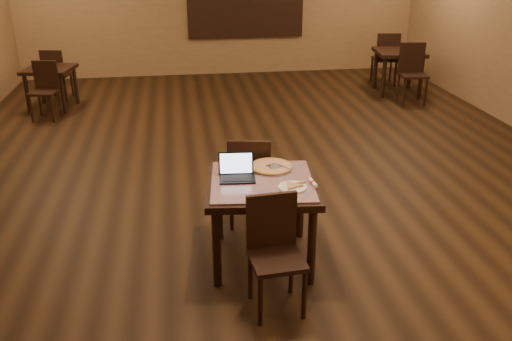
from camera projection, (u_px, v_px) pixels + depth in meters
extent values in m
plane|color=black|center=(259.00, 164.00, 6.80)|extent=(10.00, 10.00, 0.00)
cube|color=#92704A|center=(510.00, 334.00, 1.67)|extent=(8.00, 0.02, 3.00)
cylinder|color=black|center=(217.00, 248.00, 4.30)|extent=(0.07, 0.07, 0.71)
cylinder|color=black|center=(219.00, 204.00, 5.00)|extent=(0.07, 0.07, 0.71)
cylinder|color=black|center=(312.00, 246.00, 4.33)|extent=(0.07, 0.07, 0.71)
cylinder|color=black|center=(301.00, 203.00, 5.03)|extent=(0.07, 0.07, 0.71)
cube|color=black|center=(262.00, 185.00, 4.52)|extent=(1.01, 1.01, 0.06)
cube|color=#18399D|center=(262.00, 181.00, 4.51)|extent=(0.93, 0.93, 0.02)
cylinder|color=black|center=(260.00, 302.00, 3.91)|extent=(0.04, 0.04, 0.41)
cylinder|color=black|center=(250.00, 276.00, 4.20)|extent=(0.04, 0.04, 0.41)
cylinder|color=black|center=(304.00, 295.00, 3.98)|extent=(0.04, 0.04, 0.41)
cylinder|color=black|center=(291.00, 270.00, 4.27)|extent=(0.04, 0.04, 0.41)
cube|color=black|center=(277.00, 260.00, 4.00)|extent=(0.42, 0.42, 0.04)
cube|color=black|center=(271.00, 220.00, 4.06)|extent=(0.39, 0.07, 0.44)
cylinder|color=black|center=(268.00, 195.00, 5.51)|extent=(0.04, 0.04, 0.43)
cylinder|color=black|center=(267.00, 210.00, 5.19)|extent=(0.04, 0.04, 0.43)
cylinder|color=black|center=(235.00, 194.00, 5.52)|extent=(0.04, 0.04, 0.43)
cylinder|color=black|center=(232.00, 210.00, 5.21)|extent=(0.04, 0.04, 0.43)
cube|color=black|center=(250.00, 180.00, 5.26)|extent=(0.47, 0.47, 0.04)
cube|color=black|center=(249.00, 164.00, 5.00)|extent=(0.40, 0.12, 0.46)
cube|color=black|center=(237.00, 179.00, 4.52)|extent=(0.31, 0.23, 0.01)
cube|color=black|center=(236.00, 163.00, 4.57)|extent=(0.30, 0.07, 0.20)
cube|color=#C9D7FF|center=(236.00, 163.00, 4.57)|extent=(0.27, 0.05, 0.17)
cylinder|color=white|center=(292.00, 187.00, 4.37)|extent=(0.23, 0.23, 0.01)
cylinder|color=silver|center=(271.00, 168.00, 4.74)|extent=(0.38, 0.38, 0.01)
cylinder|color=beige|center=(271.00, 167.00, 4.73)|extent=(0.36, 0.36, 0.02)
torus|color=#BF8D3D|center=(271.00, 166.00, 4.73)|extent=(0.37, 0.37, 0.02)
cube|color=silver|center=(274.00, 166.00, 4.71)|extent=(0.22, 0.28, 0.01)
cylinder|color=white|center=(313.00, 183.00, 4.42)|extent=(0.05, 0.15, 0.03)
cylinder|color=#9A3113|center=(313.00, 183.00, 4.42)|extent=(0.04, 0.03, 0.04)
cylinder|color=black|center=(384.00, 78.00, 9.48)|extent=(0.07, 0.07, 0.73)
cylinder|color=black|center=(375.00, 69.00, 10.08)|extent=(0.07, 0.07, 0.73)
cylinder|color=black|center=(421.00, 77.00, 9.49)|extent=(0.07, 0.07, 0.73)
cylinder|color=black|center=(410.00, 69.00, 10.09)|extent=(0.07, 0.07, 0.73)
cube|color=black|center=(399.00, 52.00, 9.64)|extent=(0.92, 0.92, 0.06)
cylinder|color=black|center=(404.00, 93.00, 9.06)|extent=(0.04, 0.04, 0.46)
cylinder|color=black|center=(398.00, 87.00, 9.40)|extent=(0.04, 0.04, 0.46)
cylinder|color=black|center=(426.00, 93.00, 9.07)|extent=(0.04, 0.04, 0.46)
cylinder|color=black|center=(419.00, 87.00, 9.41)|extent=(0.04, 0.04, 0.46)
cube|color=black|center=(413.00, 75.00, 9.13)|extent=(0.48, 0.48, 0.04)
cube|color=black|center=(412.00, 57.00, 9.21)|extent=(0.43, 0.10, 0.49)
cylinder|color=black|center=(390.00, 70.00, 10.62)|extent=(0.04, 0.04, 0.46)
cylinder|color=black|center=(395.00, 74.00, 10.28)|extent=(0.04, 0.04, 0.46)
cylinder|color=black|center=(372.00, 70.00, 10.61)|extent=(0.04, 0.04, 0.46)
cylinder|color=black|center=(376.00, 74.00, 10.27)|extent=(0.04, 0.04, 0.46)
cube|color=black|center=(384.00, 59.00, 10.34)|extent=(0.48, 0.48, 0.04)
cube|color=black|center=(388.00, 47.00, 10.06)|extent=(0.43, 0.10, 0.49)
cylinder|color=black|center=(27.00, 94.00, 8.66)|extent=(0.06, 0.06, 0.65)
cylinder|color=black|center=(42.00, 85.00, 9.19)|extent=(0.06, 0.06, 0.65)
cylinder|color=black|center=(63.00, 94.00, 8.63)|extent=(0.06, 0.06, 0.65)
cylinder|color=black|center=(76.00, 85.00, 9.17)|extent=(0.06, 0.06, 0.65)
cube|color=black|center=(49.00, 69.00, 8.78)|extent=(0.85, 0.85, 0.05)
cylinder|color=black|center=(31.00, 109.00, 8.28)|extent=(0.04, 0.04, 0.41)
cylinder|color=black|center=(40.00, 103.00, 8.58)|extent=(0.04, 0.04, 0.41)
cylinder|color=black|center=(52.00, 109.00, 8.27)|extent=(0.04, 0.04, 0.41)
cylinder|color=black|center=(60.00, 103.00, 8.57)|extent=(0.04, 0.04, 0.41)
cube|color=black|center=(44.00, 92.00, 8.33)|extent=(0.45, 0.45, 0.04)
cube|color=black|center=(46.00, 75.00, 8.40)|extent=(0.38, 0.11, 0.44)
cylinder|color=black|center=(72.00, 85.00, 9.64)|extent=(0.04, 0.04, 0.41)
cylinder|color=black|center=(65.00, 90.00, 9.34)|extent=(0.04, 0.04, 0.41)
cylinder|color=black|center=(54.00, 85.00, 9.65)|extent=(0.04, 0.04, 0.41)
cylinder|color=black|center=(47.00, 89.00, 9.35)|extent=(0.04, 0.04, 0.41)
cube|color=black|center=(58.00, 75.00, 9.41)|extent=(0.45, 0.45, 0.04)
cube|color=black|center=(52.00, 63.00, 9.15)|extent=(0.38, 0.11, 0.44)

